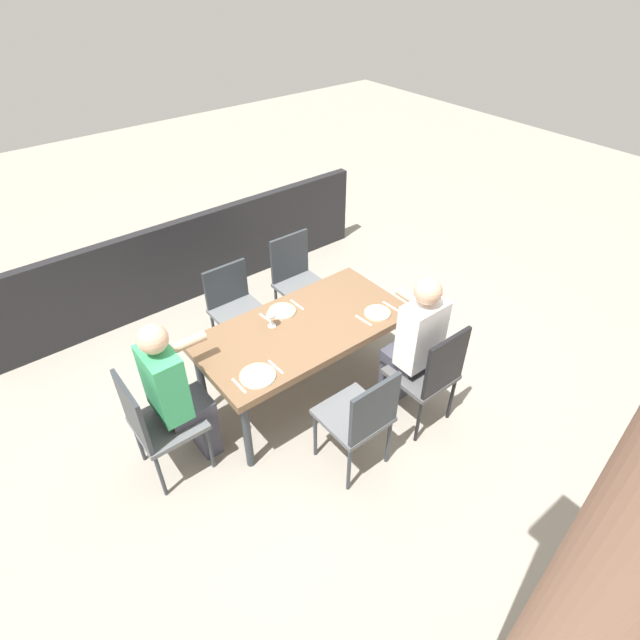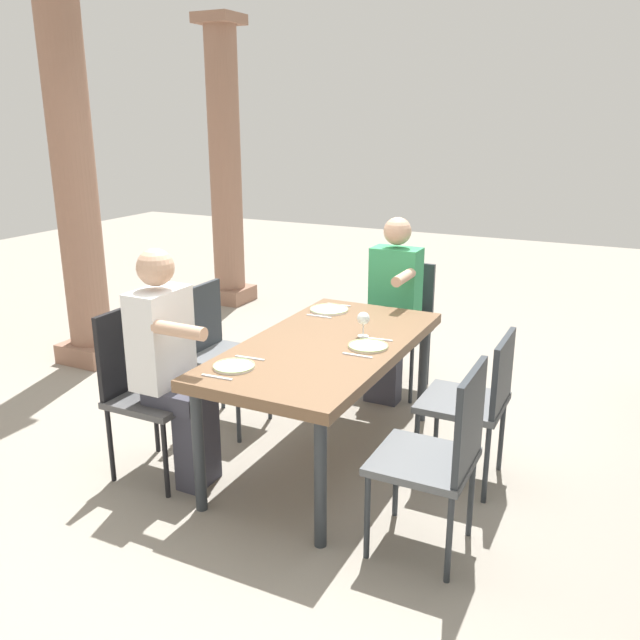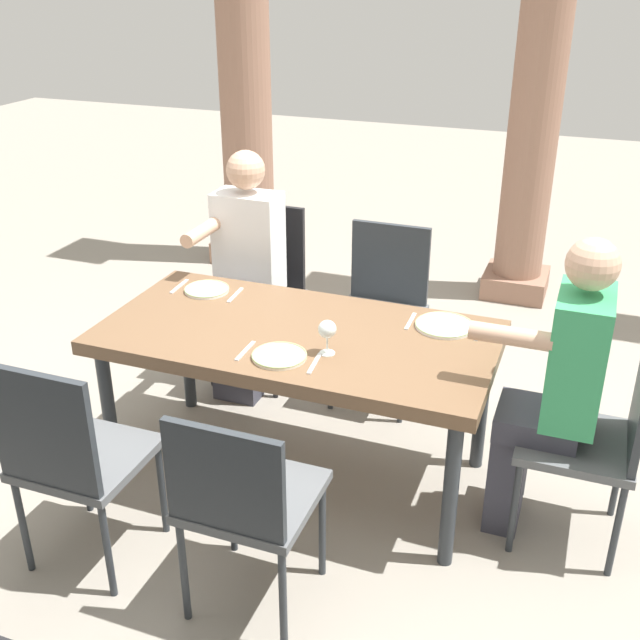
# 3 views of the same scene
# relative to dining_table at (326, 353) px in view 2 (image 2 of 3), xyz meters

# --- Properties ---
(ground_plane) EXTENTS (16.00, 16.00, 0.00)m
(ground_plane) POSITION_rel_dining_table_xyz_m (0.00, 0.00, -0.67)
(ground_plane) COLOR gray
(dining_table) EXTENTS (1.68, 0.85, 0.73)m
(dining_table) POSITION_rel_dining_table_xyz_m (0.00, 0.00, 0.00)
(dining_table) COLOR brown
(dining_table) RESTS_ON ground
(chair_west_north) EXTENTS (0.44, 0.44, 0.95)m
(chair_west_north) POSITION_rel_dining_table_xyz_m (-0.56, 0.85, -0.12)
(chair_west_north) COLOR #4F4F50
(chair_west_north) RESTS_ON ground
(chair_west_south) EXTENTS (0.44, 0.44, 0.92)m
(chair_west_south) POSITION_rel_dining_table_xyz_m (-0.56, -0.85, -0.14)
(chair_west_south) COLOR #5B5E61
(chair_west_south) RESTS_ON ground
(chair_mid_north) EXTENTS (0.44, 0.44, 0.92)m
(chair_mid_north) POSITION_rel_dining_table_xyz_m (0.14, 0.84, -0.12)
(chair_mid_north) COLOR #5B5E61
(chair_mid_north) RESTS_ON ground
(chair_mid_south) EXTENTS (0.44, 0.44, 0.86)m
(chair_mid_south) POSITION_rel_dining_table_xyz_m (0.14, -0.84, -0.15)
(chair_mid_south) COLOR #5B5E61
(chair_mid_south) RESTS_ON ground
(chair_head_east) EXTENTS (0.44, 0.44, 0.93)m
(chair_head_east) POSITION_rel_dining_table_xyz_m (1.27, 0.00, -0.14)
(chair_head_east) COLOR #5B5E61
(chair_head_east) RESTS_ON ground
(diner_woman_green) EXTENTS (0.35, 0.49, 1.30)m
(diner_woman_green) POSITION_rel_dining_table_xyz_m (-0.56, 0.64, 0.03)
(diner_woman_green) COLOR #3F3F4C
(diner_woman_green) RESTS_ON ground
(diner_man_white) EXTENTS (0.49, 0.35, 1.29)m
(diner_man_white) POSITION_rel_dining_table_xyz_m (1.07, -0.00, 0.02)
(diner_man_white) COLOR #3F3F4C
(diner_man_white) RESTS_ON ground
(stone_column_centre) EXTENTS (0.43, 0.43, 2.98)m
(stone_column_centre) POSITION_rel_dining_table_xyz_m (0.65, 2.48, 0.80)
(stone_column_centre) COLOR #936B56
(stone_column_centre) RESTS_ON ground
(stone_column_far) EXTENTS (0.43, 0.43, 2.92)m
(stone_column_far) POSITION_rel_dining_table_xyz_m (2.71, 2.48, 0.77)
(stone_column_far) COLOR #936B56
(stone_column_far) RESTS_ON ground
(plate_0) EXTENTS (0.21, 0.21, 0.02)m
(plate_0) POSITION_rel_dining_table_xyz_m (-0.56, 0.24, 0.08)
(plate_0) COLOR white
(plate_0) RESTS_ON dining_table
(fork_0) EXTENTS (0.03, 0.17, 0.01)m
(fork_0) POSITION_rel_dining_table_xyz_m (-0.71, 0.24, 0.07)
(fork_0) COLOR silver
(fork_0) RESTS_ON dining_table
(spoon_0) EXTENTS (0.03, 0.17, 0.01)m
(spoon_0) POSITION_rel_dining_table_xyz_m (-0.41, 0.24, 0.07)
(spoon_0) COLOR silver
(spoon_0) RESTS_ON dining_table
(plate_1) EXTENTS (0.22, 0.22, 0.02)m
(plate_1) POSITION_rel_dining_table_xyz_m (0.02, -0.25, 0.08)
(plate_1) COLOR silver
(plate_1) RESTS_ON dining_table
(wine_glass_1) EXTENTS (0.07, 0.07, 0.15)m
(wine_glass_1) POSITION_rel_dining_table_xyz_m (0.19, -0.15, 0.17)
(wine_glass_1) COLOR white
(wine_glass_1) RESTS_ON dining_table
(fork_1) EXTENTS (0.02, 0.17, 0.01)m
(fork_1) POSITION_rel_dining_table_xyz_m (-0.13, -0.25, 0.07)
(fork_1) COLOR silver
(fork_1) RESTS_ON dining_table
(spoon_1) EXTENTS (0.03, 0.17, 0.01)m
(spoon_1) POSITION_rel_dining_table_xyz_m (0.17, -0.25, 0.07)
(spoon_1) COLOR silver
(spoon_1) RESTS_ON dining_table
(plate_2) EXTENTS (0.25, 0.25, 0.02)m
(plate_2) POSITION_rel_dining_table_xyz_m (0.58, 0.26, 0.08)
(plate_2) COLOR white
(plate_2) RESTS_ON dining_table
(fork_2) EXTENTS (0.02, 0.17, 0.01)m
(fork_2) POSITION_rel_dining_table_xyz_m (0.43, 0.26, 0.07)
(fork_2) COLOR silver
(fork_2) RESTS_ON dining_table
(spoon_2) EXTENTS (0.02, 0.17, 0.01)m
(spoon_2) POSITION_rel_dining_table_xyz_m (0.73, 0.26, 0.07)
(spoon_2) COLOR silver
(spoon_2) RESTS_ON dining_table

